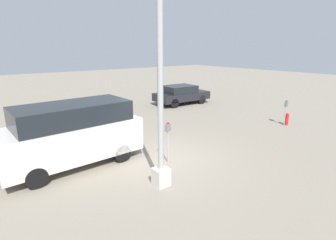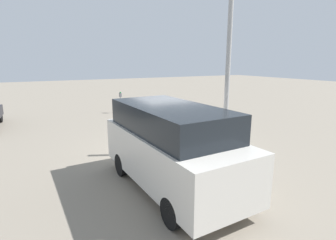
# 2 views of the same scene
# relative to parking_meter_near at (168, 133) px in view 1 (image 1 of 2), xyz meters

# --- Properties ---
(ground_plane) EXTENTS (80.00, 80.00, 0.00)m
(ground_plane) POSITION_rel_parking_meter_near_xyz_m (-0.19, -0.42, -1.13)
(ground_plane) COLOR gray
(parking_meter_near) EXTENTS (0.21, 0.12, 1.53)m
(parking_meter_near) POSITION_rel_parking_meter_near_xyz_m (0.00, 0.00, 0.00)
(parking_meter_near) COLOR #9E9EA3
(parking_meter_near) RESTS_ON ground
(parking_meter_far) EXTENTS (0.21, 0.12, 1.37)m
(parking_meter_far) POSITION_rel_parking_meter_near_xyz_m (-7.88, 0.10, -0.12)
(parking_meter_far) COLOR #9E9EA3
(parking_meter_far) RESTS_ON ground
(lamp_post) EXTENTS (0.44, 0.44, 5.47)m
(lamp_post) POSITION_rel_parking_meter_near_xyz_m (1.17, 1.16, 0.69)
(lamp_post) COLOR beige
(lamp_post) RESTS_ON ground
(parked_van) EXTENTS (4.76, 2.12, 2.22)m
(parked_van) POSITION_rel_parking_meter_near_xyz_m (2.73, -1.91, 0.06)
(parked_van) COLOR beige
(parked_van) RESTS_ON ground
(car_distant) EXTENTS (4.15, 2.04, 1.39)m
(car_distant) POSITION_rel_parking_meter_near_xyz_m (-7.10, -7.53, -0.39)
(car_distant) COLOR black
(car_distant) RESTS_ON ground
(fire_hydrant) EXTENTS (0.18, 0.18, 0.67)m
(fire_hydrant) POSITION_rel_parking_meter_near_xyz_m (-8.00, 0.17, -0.80)
(fire_hydrant) COLOR red
(fire_hydrant) RESTS_ON ground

